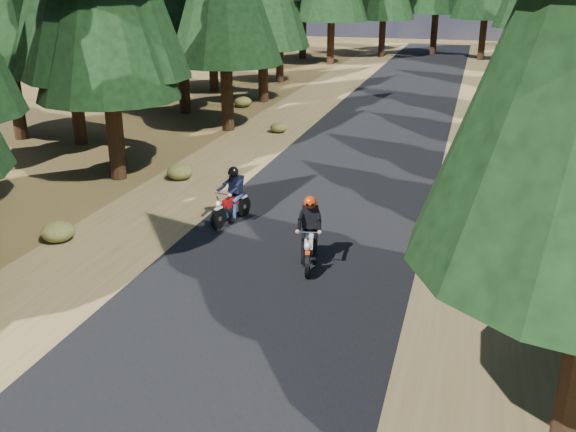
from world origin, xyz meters
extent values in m
plane|color=#412F17|center=(0.00, 0.00, 0.00)|extent=(120.00, 120.00, 0.00)
cube|color=black|center=(0.00, 5.00, 0.01)|extent=(6.00, 100.00, 0.01)
cube|color=brown|center=(-4.60, 5.00, 0.00)|extent=(3.20, 100.00, 0.01)
cube|color=brown|center=(4.60, 5.00, 0.00)|extent=(3.20, 100.00, 0.01)
cylinder|color=black|center=(-7.26, 6.17, 2.67)|extent=(0.51, 0.51, 5.34)
cylinder|color=black|center=(6.06, 4.48, 2.26)|extent=(0.48, 0.48, 4.52)
cylinder|color=black|center=(-7.70, 6.96, 3.21)|extent=(0.56, 0.56, 6.43)
cylinder|color=black|center=(-11.13, 9.93, 2.78)|extent=(0.52, 0.52, 5.56)
cylinder|color=black|center=(-6.35, 13.89, 2.86)|extent=(0.53, 0.53, 5.72)
cylinder|color=black|center=(6.98, 14.07, 2.25)|extent=(0.48, 0.48, 4.51)
cone|color=black|center=(6.98, 14.07, 5.07)|extent=(3.83, 3.83, 5.64)
cylinder|color=black|center=(-9.76, 16.85, 3.18)|extent=(0.55, 0.55, 6.37)
cylinder|color=black|center=(-7.00, 20.76, 2.82)|extent=(0.53, 0.53, 5.64)
cylinder|color=black|center=(6.93, 19.74, 2.91)|extent=(0.53, 0.53, 5.83)
cylinder|color=black|center=(-10.86, 23.22, 2.72)|extent=(0.52, 0.52, 5.45)
cylinder|color=black|center=(-8.12, 27.46, 2.21)|extent=(0.48, 0.48, 4.42)
cone|color=black|center=(-8.12, 27.46, 4.97)|extent=(3.76, 3.76, 5.52)
cylinder|color=black|center=(8.34, 28.41, 2.88)|extent=(0.53, 0.53, 5.76)
cylinder|color=black|center=(-11.79, 32.77, 2.37)|extent=(0.49, 0.49, 4.75)
cylinder|color=black|center=(-14.00, 10.00, 3.00)|extent=(0.54, 0.54, 6.00)
cylinder|color=black|center=(-13.00, 22.00, 3.20)|extent=(0.56, 0.56, 6.40)
cylinder|color=black|center=(-7.00, 37.00, 3.20)|extent=(0.56, 0.56, 6.40)
cylinder|color=black|center=(7.00, 37.00, 3.00)|extent=(0.54, 0.54, 6.00)
cylinder|color=black|center=(-10.00, 40.00, 3.40)|extent=(0.57, 0.57, 6.80)
cylinder|color=black|center=(10.00, 40.00, 3.20)|extent=(0.56, 0.56, 6.40)
cylinder|color=black|center=(-4.00, 43.00, 3.00)|extent=(0.54, 0.54, 6.00)
cylinder|color=black|center=(4.00, 43.00, 3.20)|extent=(0.56, 0.56, 6.40)
cylinder|color=black|center=(0.00, 46.00, 3.40)|extent=(0.57, 0.57, 6.80)
cylinder|color=black|center=(-13.00, 36.00, 2.80)|extent=(0.52, 0.52, 5.60)
ellipsoid|color=#474C1E|center=(-7.54, 19.02, 0.27)|extent=(0.89, 0.89, 0.53)
ellipsoid|color=#474C1E|center=(-5.93, 0.93, 0.25)|extent=(0.84, 0.84, 0.51)
ellipsoid|color=#474C1E|center=(5.18, 19.51, 0.20)|extent=(0.67, 0.67, 0.40)
ellipsoid|color=#474C1E|center=(-4.09, 14.07, 0.22)|extent=(0.73, 0.73, 0.44)
ellipsoid|color=#474C1E|center=(-5.25, 6.64, 0.26)|extent=(0.85, 0.85, 0.51)
ellipsoid|color=#474C1E|center=(5.78, 6.04, 0.32)|extent=(1.08, 1.08, 0.65)
ellipsoid|color=#474C1E|center=(5.94, 10.02, 0.21)|extent=(0.70, 0.70, 0.42)
cube|color=black|center=(0.57, 1.28, 1.12)|extent=(0.41, 0.29, 0.53)
sphere|color=#C33207|center=(0.57, 1.28, 1.51)|extent=(0.35, 0.35, 0.30)
cube|color=black|center=(-2.16, 3.39, 1.05)|extent=(0.39, 0.30, 0.50)
sphere|color=black|center=(-2.16, 3.39, 1.41)|extent=(0.34, 0.34, 0.28)
camera|label=1|loc=(3.92, -11.90, 6.34)|focal=40.00mm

